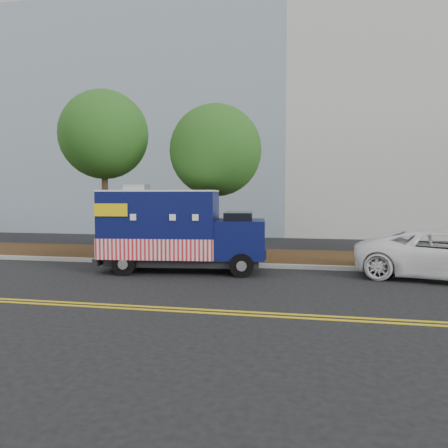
# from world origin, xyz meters

# --- Properties ---
(ground) EXTENTS (120.00, 120.00, 0.00)m
(ground) POSITION_xyz_m (0.00, 0.00, 0.00)
(ground) COLOR black
(ground) RESTS_ON ground
(curb) EXTENTS (120.00, 0.18, 0.15)m
(curb) POSITION_xyz_m (0.00, 1.40, 0.07)
(curb) COLOR #9E9E99
(curb) RESTS_ON ground
(mulch_strip) EXTENTS (120.00, 4.00, 0.15)m
(mulch_strip) POSITION_xyz_m (0.00, 3.50, 0.07)
(mulch_strip) COLOR #321D0D
(mulch_strip) RESTS_ON ground
(centerline_near) EXTENTS (120.00, 0.10, 0.01)m
(centerline_near) POSITION_xyz_m (0.00, -4.45, 0.01)
(centerline_near) COLOR gold
(centerline_near) RESTS_ON ground
(centerline_far) EXTENTS (120.00, 0.10, 0.01)m
(centerline_far) POSITION_xyz_m (0.00, -4.70, 0.01)
(centerline_far) COLOR gold
(centerline_far) RESTS_ON ground
(office_building) EXTENTS (46.00, 20.00, 30.40)m
(office_building) POSITION_xyz_m (2.00, 22.00, 15.20)
(office_building) COLOR silver
(office_building) RESTS_ON ground
(tree_a) EXTENTS (3.65, 3.65, 6.86)m
(tree_a) POSITION_xyz_m (-4.93, 3.03, 5.02)
(tree_a) COLOR #38281C
(tree_a) RESTS_ON ground
(tree_b) EXTENTS (3.59, 3.59, 6.09)m
(tree_b) POSITION_xyz_m (-0.19, 2.95, 4.28)
(tree_b) COLOR #38281C
(tree_b) RESTS_ON ground
(sign_post) EXTENTS (0.06, 0.06, 2.40)m
(sign_post) POSITION_xyz_m (-2.08, 1.99, 1.20)
(sign_post) COLOR #473828
(sign_post) RESTS_ON ground
(food_truck) EXTENTS (5.73, 2.67, 2.92)m
(food_truck) POSITION_xyz_m (-0.99, 0.16, 1.32)
(food_truck) COLOR black
(food_truck) RESTS_ON ground
(white_car) EXTENTS (5.83, 3.72, 1.50)m
(white_car) POSITION_xyz_m (7.60, 0.41, 0.75)
(white_car) COLOR white
(white_car) RESTS_ON ground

